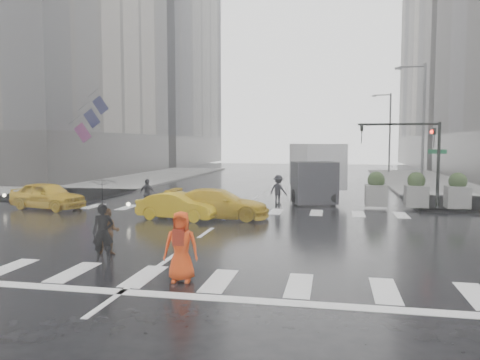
% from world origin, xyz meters
% --- Properties ---
extents(ground, '(120.00, 120.00, 0.00)m').
position_xyz_m(ground, '(0.00, 0.00, 0.00)').
color(ground, black).
rests_on(ground, ground).
extents(sidewalk_nw, '(35.00, 35.00, 0.15)m').
position_xyz_m(sidewalk_nw, '(-19.50, 17.50, 0.07)').
color(sidewalk_nw, slate).
rests_on(sidewalk_nw, ground).
extents(building_nw, '(26.05, 26.05, 38.00)m').
position_xyz_m(building_nw, '(-29.00, 27.00, 17.25)').
color(building_nw, gray).
rests_on(building_nw, ground).
extents(building_nw_far, '(26.05, 26.05, 44.00)m').
position_xyz_m(building_nw_far, '(-29.00, 56.00, 20.19)').
color(building_nw_far, '#5E5D57').
rests_on(building_nw_far, ground).
extents(road_markings, '(18.00, 48.00, 0.01)m').
position_xyz_m(road_markings, '(0.00, 0.00, 0.01)').
color(road_markings, silver).
rests_on(road_markings, ground).
extents(traffic_signal_pole, '(4.45, 0.42, 4.50)m').
position_xyz_m(traffic_signal_pole, '(9.01, 8.01, 3.22)').
color(traffic_signal_pole, black).
rests_on(traffic_signal_pole, ground).
extents(street_lamp_near, '(2.15, 0.22, 9.00)m').
position_xyz_m(street_lamp_near, '(10.87, 18.00, 4.95)').
color(street_lamp_near, '#59595B').
rests_on(street_lamp_near, ground).
extents(street_lamp_far, '(2.15, 0.22, 9.00)m').
position_xyz_m(street_lamp_far, '(10.87, 38.00, 4.95)').
color(street_lamp_far, '#59595B').
rests_on(street_lamp_far, ground).
extents(planter_west, '(1.10, 1.10, 1.80)m').
position_xyz_m(planter_west, '(7.00, 8.20, 0.98)').
color(planter_west, slate).
rests_on(planter_west, ground).
extents(planter_mid, '(1.10, 1.10, 1.80)m').
position_xyz_m(planter_mid, '(9.00, 8.20, 0.98)').
color(planter_mid, slate).
rests_on(planter_mid, ground).
extents(planter_east, '(1.10, 1.10, 1.80)m').
position_xyz_m(planter_east, '(11.00, 8.20, 0.98)').
color(planter_east, slate).
rests_on(planter_east, ground).
extents(flag_cluster, '(2.87, 3.06, 4.69)m').
position_xyz_m(flag_cluster, '(-15.08, 18.50, 5.64)').
color(flag_cluster, '#59595B').
rests_on(flag_cluster, ground).
extents(pedestrian_black, '(1.22, 1.23, 2.43)m').
position_xyz_m(pedestrian_black, '(-1.81, -4.70, 1.61)').
color(pedestrian_black, black).
rests_on(pedestrian_black, ground).
extents(pedestrian_brown, '(0.84, 0.75, 1.44)m').
position_xyz_m(pedestrian_brown, '(-2.00, -4.00, 0.72)').
color(pedestrian_brown, '#4E321B').
rests_on(pedestrian_brown, ground).
extents(pedestrian_orange, '(0.94, 0.68, 1.76)m').
position_xyz_m(pedestrian_orange, '(1.08, -6.22, 0.89)').
color(pedestrian_orange, '#E74110').
rests_on(pedestrian_orange, ground).
extents(pedestrian_far_a, '(0.99, 0.68, 1.57)m').
position_xyz_m(pedestrian_far_a, '(-4.77, 5.80, 0.78)').
color(pedestrian_far_a, black).
rests_on(pedestrian_far_a, ground).
extents(pedestrian_far_b, '(1.22, 1.01, 1.66)m').
position_xyz_m(pedestrian_far_b, '(1.80, 8.65, 0.83)').
color(pedestrian_far_b, black).
rests_on(pedestrian_far_b, ground).
extents(taxi_front, '(4.45, 2.60, 1.42)m').
position_xyz_m(taxi_front, '(-9.78, 4.58, 0.71)').
color(taxi_front, gold).
rests_on(taxi_front, ground).
extents(taxi_mid, '(3.84, 1.80, 1.22)m').
position_xyz_m(taxi_mid, '(-2.06, 2.76, 0.61)').
color(taxi_mid, gold).
rests_on(taxi_mid, ground).
extents(taxi_rear, '(4.13, 1.94, 1.35)m').
position_xyz_m(taxi_rear, '(-0.34, 3.43, 0.67)').
color(taxi_rear, gold).
rests_on(taxi_rear, ground).
extents(box_truck, '(2.39, 6.37, 3.38)m').
position_xyz_m(box_truck, '(3.75, 11.39, 1.81)').
color(box_truck, silver).
rests_on(box_truck, ground).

